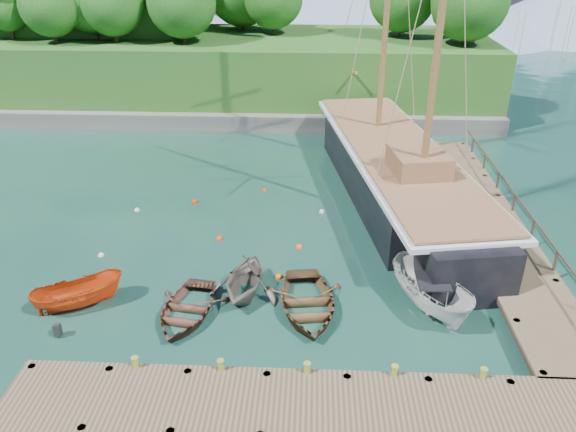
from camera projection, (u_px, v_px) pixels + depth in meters
The scene contains 24 objects.
ground at pixel (263, 299), 24.31m from camera, with size 160.00×160.00×0.00m, color #16372A.
dock_near at pixel (306, 407), 18.26m from camera, with size 20.00×3.20×1.10m.
dock_east at pixel (489, 221), 29.86m from camera, with size 3.20×24.00×1.10m.
bollard_0 at pixel (138, 380), 19.94m from camera, with size 0.26×0.26×0.45m, color olive.
bollard_1 at pixel (222, 383), 19.82m from camera, with size 0.26×0.26×0.45m, color olive.
bollard_2 at pixel (307, 386), 19.70m from camera, with size 0.26×0.26×0.45m, color olive.
bollard_3 at pixel (393, 389), 19.57m from camera, with size 0.26×0.26×0.45m, color olive.
bollard_4 at pixel (480, 392), 19.45m from camera, with size 0.26×0.26×0.45m, color olive.
rowboat_0 at pixel (186, 316), 23.24m from camera, with size 3.02×4.22×0.87m, color #533124.
rowboat_1 at pixel (245, 294), 24.61m from camera, with size 3.20×3.71×1.95m, color #5F564F.
rowboat_2 at pixel (307, 311), 23.57m from camera, with size 3.45×4.83×1.00m, color brown.
motorboat_orange at pixel (81, 306), 23.83m from camera, with size 1.42×3.78×1.46m, color #CA3D0F.
cabin_boat_white at pixel (429, 309), 23.66m from camera, with size 1.85×4.92×1.90m, color silver.
schooner at pixel (395, 175), 33.37m from camera, with size 9.07×29.63×22.20m.
mooring_buoy_0 at pixel (101, 256), 27.50m from camera, with size 0.29×0.29×0.29m, color white.
mooring_buoy_1 at pixel (219, 239), 28.98m from camera, with size 0.36×0.36×0.36m, color red.
mooring_buoy_2 at pixel (299, 248), 28.21m from camera, with size 0.36×0.36×0.36m, color #FC4720.
mooring_buoy_3 at pixel (322, 212), 31.73m from camera, with size 0.32×0.32×0.32m, color silver.
mooring_buoy_4 at pixel (195, 202), 32.86m from camera, with size 0.36×0.36×0.36m, color #EC1E00.
mooring_buoy_5 at pixel (265, 191), 34.32m from camera, with size 0.27×0.27×0.27m, color #DE3300.
mooring_buoy_6 at pixel (137, 211), 31.91m from camera, with size 0.32×0.32×0.32m, color white.
mooring_buoy_7 at pixel (279, 277), 25.80m from camera, with size 0.36×0.36×0.36m, color #E15607.
headland at pixel (148, 38), 50.17m from camera, with size 51.00×19.31×12.90m.
distant_ridge at pixel (331, 3), 84.33m from camera, with size 117.00×40.00×10.00m.
Camera 1 is at (2.02, -19.90, 14.32)m, focal length 35.00 mm.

